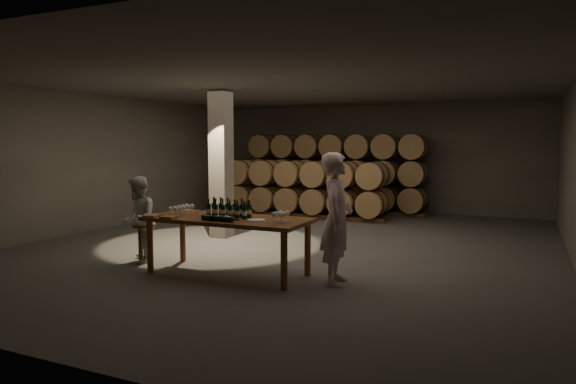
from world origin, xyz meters
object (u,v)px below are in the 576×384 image
at_px(person_man, 337,219).
at_px(person_woman, 138,220).
at_px(stool, 144,231).
at_px(tasting_table, 228,224).
at_px(bottle_cluster, 229,210).
at_px(plate, 256,220).
at_px(notebook_near, 169,217).

xyz_separation_m(person_man, person_woman, (-3.54, -0.17, -0.22)).
relative_size(stool, person_woman, 0.44).
height_order(person_man, person_woman, person_man).
xyz_separation_m(tasting_table, person_man, (1.73, 0.21, 0.17)).
height_order(bottle_cluster, plate, bottle_cluster).
xyz_separation_m(bottle_cluster, stool, (-1.77, 0.09, -0.47)).
distance_m(bottle_cluster, person_woman, 1.83).
height_order(plate, person_woman, person_woman).
relative_size(bottle_cluster, person_woman, 0.49).
bearing_deg(person_man, person_woman, 81.94).
bearing_deg(person_woman, bottle_cluster, 52.45).
height_order(tasting_table, person_woman, person_woman).
xyz_separation_m(notebook_near, person_woman, (-1.02, 0.47, -0.17)).
bearing_deg(stool, notebook_near, -29.76).
bearing_deg(notebook_near, bottle_cluster, 28.72).
xyz_separation_m(plate, person_woman, (-2.37, 0.13, -0.16)).
height_order(tasting_table, notebook_near, notebook_near).
bearing_deg(person_woman, person_man, 55.00).
height_order(tasting_table, plate, plate).
distance_m(plate, person_woman, 2.38).
height_order(tasting_table, bottle_cluster, bottle_cluster).
bearing_deg(person_man, tasting_table, 86.02).
bearing_deg(person_man, notebook_near, 93.28).
bearing_deg(plate, notebook_near, -166.24).
distance_m(plate, person_man, 1.21).
xyz_separation_m(tasting_table, person_woman, (-1.81, 0.04, -0.05)).
bearing_deg(stool, bottle_cluster, -2.79).
relative_size(tasting_table, stool, 3.96).
xyz_separation_m(bottle_cluster, person_woman, (-1.81, -0.00, -0.26)).
distance_m(tasting_table, plate, 0.58).
distance_m(bottle_cluster, notebook_near, 0.93).
xyz_separation_m(plate, stool, (-2.33, 0.22, -0.37)).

